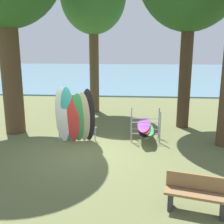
{
  "coord_description": "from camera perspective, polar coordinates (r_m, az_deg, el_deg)",
  "views": [
    {
      "loc": [
        1.65,
        -8.99,
        3.66
      ],
      "look_at": [
        0.76,
        1.6,
        1.1
      ],
      "focal_mm": 44.14,
      "sensor_mm": 36.0,
      "label": 1
    }
  ],
  "objects": [
    {
      "name": "ground_plane",
      "position": [
        9.85,
        -5.23,
        -8.34
      ],
      "size": [
        80.0,
        80.0,
        0.0
      ],
      "primitive_type": "plane",
      "color": "#60663D"
    },
    {
      "name": "lake_water",
      "position": [
        38.06,
        2.31,
        8.09
      ],
      "size": [
        80.0,
        36.0,
        0.1
      ],
      "primitive_type": "cube",
      "color": "slate",
      "rests_on": "ground"
    },
    {
      "name": "leaning_board_pile",
      "position": [
        10.49,
        -7.61,
        -1.01
      ],
      "size": [
        1.55,
        0.86,
        2.25
      ],
      "color": "white",
      "rests_on": "ground"
    },
    {
      "name": "board_storage_rack",
      "position": [
        10.99,
        6.88,
        -3.15
      ],
      "size": [
        1.15,
        2.13,
        1.25
      ],
      "color": "#9EA0A5",
      "rests_on": "ground"
    },
    {
      "name": "park_bench",
      "position": [
        6.7,
        17.15,
        -15.75
      ],
      "size": [
        1.46,
        0.74,
        0.85
      ],
      "color": "#2D2D33",
      "rests_on": "ground"
    }
  ]
}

